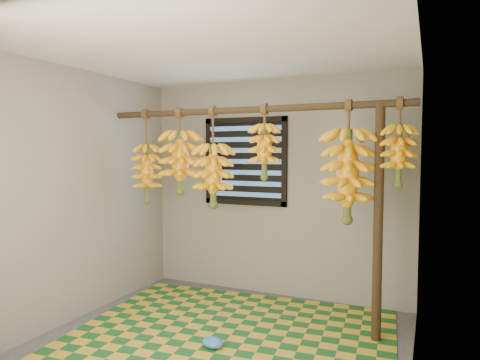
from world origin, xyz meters
The scene contains 16 objects.
floor centered at (0.00, 0.00, -0.01)m, with size 3.00×3.00×0.01m, color #434343.
ceiling centered at (0.00, 0.00, 2.40)m, with size 3.00×3.00×0.01m, color silver.
wall_back centered at (0.00, 1.50, 1.20)m, with size 3.00×0.01×2.40m, color gray.
wall_left centered at (-1.50, 0.00, 1.20)m, with size 0.01×3.00×2.40m, color gray.
wall_right centered at (1.50, 0.00, 1.20)m, with size 0.01×3.00×2.40m, color gray.
window centered at (-0.35, 1.48, 1.50)m, with size 1.00×0.04×1.00m.
hanging_pole centered at (0.00, 0.70, 2.00)m, with size 0.06×0.06×3.00m, color #3F2E18.
support_post centered at (1.20, 0.70, 1.00)m, with size 0.08×0.08×2.00m, color #3F2E18.
woven_mat centered at (0.03, 0.28, 0.01)m, with size 2.74×2.19×0.01m, color #185321.
plastic_bag centered at (0.00, 0.00, 0.05)m, with size 0.20×0.15×0.08m, color #3673CB.
banana_bunch_a centered at (-1.14, 0.70, 1.39)m, with size 0.30×0.30×0.98m.
banana_bunch_b centered at (-0.73, 0.70, 1.51)m, with size 0.41×0.41×0.86m.
banana_bunch_c centered at (-0.36, 0.70, 1.38)m, with size 0.38×0.38×0.98m.
banana_bunch_d centered at (0.18, 0.70, 1.61)m, with size 0.28×0.28×0.70m.
banana_bunch_e centered at (0.94, 0.70, 1.40)m, with size 0.41×0.41×1.05m.
banana_bunch_f centered at (1.35, 0.70, 1.58)m, with size 0.28×0.28×0.73m.
Camera 1 is at (1.59, -3.01, 1.60)m, focal length 32.00 mm.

